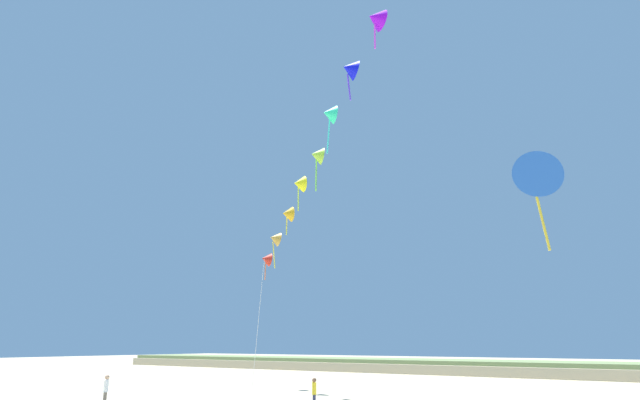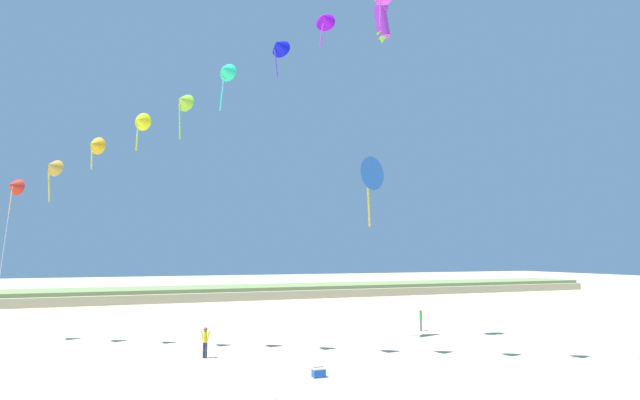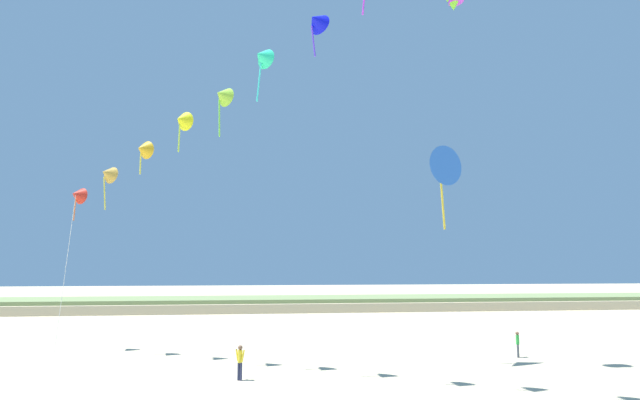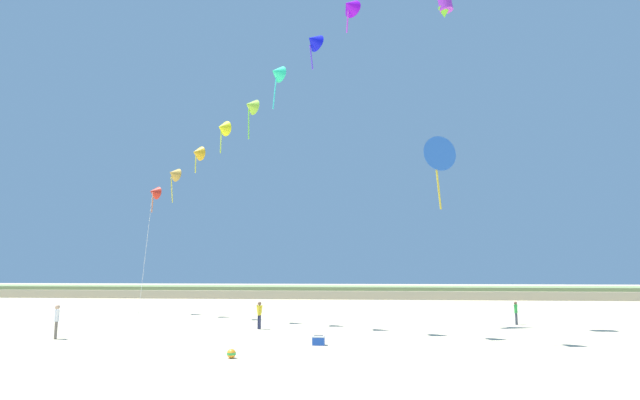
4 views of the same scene
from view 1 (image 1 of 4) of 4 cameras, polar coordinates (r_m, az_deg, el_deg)
dune_ridge at (r=60.12m, az=23.18°, el=-17.29°), size 120.00×10.09×1.46m
person_near_right at (r=26.78m, az=-0.67°, el=-21.11°), size 0.48×0.42×1.62m
person_mid_center at (r=29.65m, az=-23.29°, el=-19.28°), size 0.44×0.52×1.72m
kite_banner_string at (r=26.56m, az=5.12°, el=17.14°), size 32.74×24.65×26.25m
large_kite_low_lead at (r=26.07m, az=23.50°, el=2.47°), size 2.46×1.58×4.78m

